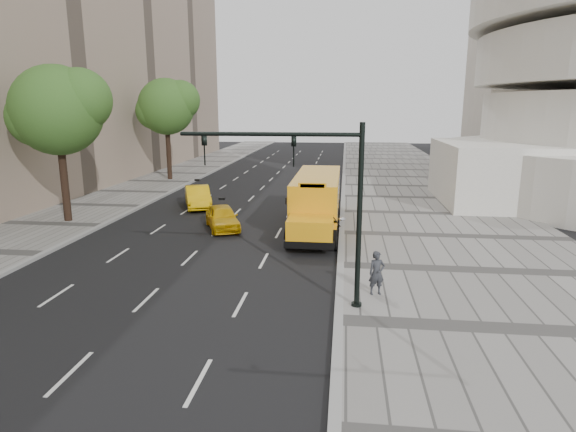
# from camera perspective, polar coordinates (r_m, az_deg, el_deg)

# --- Properties ---
(ground) EXTENTS (140.00, 140.00, 0.00)m
(ground) POSITION_cam_1_polar(r_m,az_deg,el_deg) (27.30, -6.32, -1.85)
(ground) COLOR black
(ground) RESTS_ON ground
(sidewalk_museum) EXTENTS (12.00, 140.00, 0.15)m
(sidewalk_museum) POSITION_cam_1_polar(r_m,az_deg,el_deg) (27.25, 19.11, -2.36)
(sidewalk_museum) COLOR gray
(sidewalk_museum) RESTS_ON ground
(sidewalk_far) EXTENTS (6.00, 140.00, 0.15)m
(sidewalk_far) POSITION_cam_1_polar(r_m,az_deg,el_deg) (31.60, -26.15, -0.94)
(sidewalk_far) COLOR gray
(sidewalk_far) RESTS_ON ground
(curb_museum) EXTENTS (0.30, 140.00, 0.15)m
(curb_museum) POSITION_cam_1_polar(r_m,az_deg,el_deg) (26.59, 6.38, -2.08)
(curb_museum) COLOR gray
(curb_museum) RESTS_ON ground
(curb_far) EXTENTS (0.30, 140.00, 0.15)m
(curb_far) POSITION_cam_1_polar(r_m,az_deg,el_deg) (30.09, -21.34, -1.14)
(curb_far) COLOR gray
(curb_far) RESTS_ON ground
(tree_b) EXTENTS (5.81, 5.16, 9.26)m
(tree_b) POSITION_cam_1_polar(r_m,az_deg,el_deg) (31.29, -25.55, 11.31)
(tree_b) COLOR black
(tree_b) RESTS_ON ground
(tree_c) EXTENTS (5.81, 5.16, 9.47)m
(tree_c) POSITION_cam_1_polar(r_m,az_deg,el_deg) (46.94, -14.13, 12.51)
(tree_c) COLOR black
(tree_c) RESTS_ON ground
(school_bus) EXTENTS (2.96, 11.56, 3.19)m
(school_bus) POSITION_cam_1_polar(r_m,az_deg,el_deg) (28.22, 3.46, 2.36)
(school_bus) COLOR #F2A012
(school_bus) RESTS_ON ground
(taxi_near) EXTENTS (3.06, 4.34, 1.37)m
(taxi_near) POSITION_cam_1_polar(r_m,az_deg,el_deg) (27.84, -7.79, -0.15)
(taxi_near) COLOR #E1AB09
(taxi_near) RESTS_ON ground
(taxi_far) EXTENTS (3.11, 4.80, 1.49)m
(taxi_far) POSITION_cam_1_polar(r_m,az_deg,el_deg) (34.10, -10.64, 2.24)
(taxi_far) COLOR #E1AB09
(taxi_far) RESTS_ON ground
(pedestrian) EXTENTS (0.68, 0.54, 1.63)m
(pedestrian) POSITION_cam_1_polar(r_m,az_deg,el_deg) (17.92, 10.47, -6.66)
(pedestrian) COLOR #2F3137
(pedestrian) RESTS_ON sidewalk_museum
(traffic_signal) EXTENTS (6.18, 0.36, 6.40)m
(traffic_signal) POSITION_cam_1_polar(r_m,az_deg,el_deg) (15.99, 3.50, 2.77)
(traffic_signal) COLOR black
(traffic_signal) RESTS_ON ground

